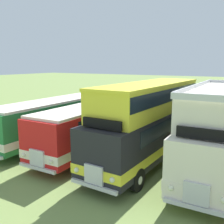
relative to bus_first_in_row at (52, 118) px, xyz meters
name	(u,v)px	position (x,y,z in m)	size (l,w,h in m)	color
ground_plane	(149,159)	(7.33, 0.14, -1.75)	(200.00, 200.00, 0.00)	#7A934C
bus_first_in_row	(52,118)	(0.00, 0.00, 0.00)	(2.64, 10.16, 2.99)	#237538
bus_second_in_row	(97,123)	(3.67, 0.17, 0.00)	(2.65, 10.53, 2.99)	red
bus_third_in_row	(149,119)	(7.34, -0.09, 0.72)	(3.00, 10.39, 4.49)	black
bus_fourth_in_row	(219,128)	(11.00, 0.09, 0.60)	(2.72, 9.76, 4.52)	silver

